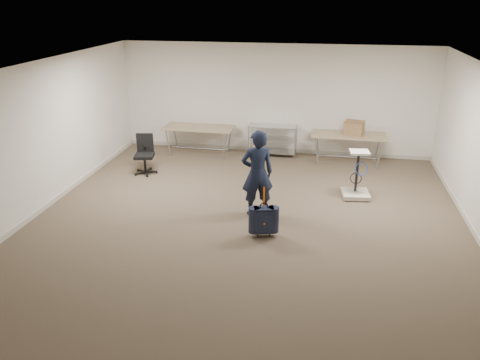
# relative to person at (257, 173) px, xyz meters

# --- Properties ---
(ground) EXTENTS (9.00, 9.00, 0.00)m
(ground) POSITION_rel_person_xyz_m (-0.12, -0.65, -0.83)
(ground) COLOR #473A2B
(ground) RESTS_ON ground
(room_shell) EXTENTS (8.00, 9.00, 9.00)m
(room_shell) POSITION_rel_person_xyz_m (-0.12, 0.73, -0.78)
(room_shell) COLOR white
(room_shell) RESTS_ON ground
(folding_table_left) EXTENTS (1.80, 0.75, 0.73)m
(folding_table_left) POSITION_rel_person_xyz_m (-2.02, 3.30, -0.15)
(folding_table_left) COLOR #8F7957
(folding_table_left) RESTS_ON ground
(folding_table_right) EXTENTS (1.80, 0.75, 0.73)m
(folding_table_right) POSITION_rel_person_xyz_m (1.78, 3.30, -0.15)
(folding_table_right) COLOR #8F7957
(folding_table_right) RESTS_ON ground
(wire_shelf) EXTENTS (1.22, 0.47, 0.80)m
(wire_shelf) POSITION_rel_person_xyz_m (-0.12, 3.55, -0.39)
(wire_shelf) COLOR #B9BBC0
(wire_shelf) RESTS_ON ground
(person) EXTENTS (0.71, 0.59, 1.66)m
(person) POSITION_rel_person_xyz_m (0.00, 0.00, 0.00)
(person) COLOR black
(person) RESTS_ON ground
(suitcase) EXTENTS (0.38, 0.27, 0.92)m
(suitcase) POSITION_rel_person_xyz_m (0.25, -0.87, -0.52)
(suitcase) COLOR black
(suitcase) RESTS_ON ground
(office_chair) EXTENTS (0.55, 0.55, 0.92)m
(office_chair) POSITION_rel_person_xyz_m (-2.90, 1.70, -0.55)
(office_chair) COLOR black
(office_chair) RESTS_ON ground
(equipment_cart) EXTENTS (0.60, 0.60, 1.00)m
(equipment_cart) POSITION_rel_person_xyz_m (1.90, 1.16, -0.57)
(equipment_cart) COLOR beige
(equipment_cart) RESTS_ON ground
(cardboard_box) EXTENTS (0.52, 0.44, 0.33)m
(cardboard_box) POSITION_rel_person_xyz_m (1.89, 3.32, 0.07)
(cardboard_box) COLOR #906543
(cardboard_box) RESTS_ON folding_table_right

